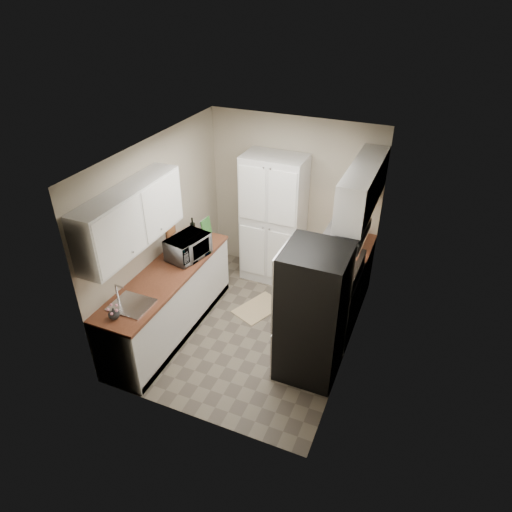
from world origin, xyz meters
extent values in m
plane|color=#665B4C|center=(0.00, 0.00, 0.00)|extent=(3.20, 3.20, 0.00)
cube|color=#BBB197|center=(0.00, 1.60, 1.25)|extent=(2.60, 0.04, 2.50)
cube|color=#BBB197|center=(0.00, -1.60, 1.25)|extent=(2.60, 0.04, 2.50)
cube|color=#BBB197|center=(-1.30, 0.00, 1.25)|extent=(0.04, 3.20, 2.50)
cube|color=#BBB197|center=(1.30, 0.00, 1.25)|extent=(0.04, 3.20, 2.50)
cube|color=silver|center=(0.00, 0.00, 2.50)|extent=(2.60, 3.20, 0.04)
cube|color=silver|center=(-1.13, -0.75, 1.83)|extent=(0.33, 1.60, 0.70)
cube|color=silver|center=(1.13, 0.82, 1.89)|extent=(0.33, 1.55, 0.58)
cube|color=#99999E|center=(1.07, 0.39, 1.52)|extent=(0.45, 0.76, 0.13)
cube|color=#B7B7BC|center=(-0.99, -1.15, 0.93)|extent=(0.45, 0.40, 0.02)
cube|color=brown|center=(-1.29, 0.20, 1.18)|extent=(0.02, 0.22, 0.22)
cube|color=silver|center=(-0.20, 1.32, 1.00)|extent=(0.90, 0.55, 2.00)
cube|color=silver|center=(-0.99, -0.43, 0.44)|extent=(0.60, 2.30, 0.88)
cube|color=brown|center=(-0.99, -0.43, 0.90)|extent=(0.63, 2.33, 0.04)
cube|color=silver|center=(0.99, 1.19, 0.44)|extent=(0.60, 0.80, 0.88)
cube|color=brown|center=(0.99, 1.19, 0.90)|extent=(0.63, 0.83, 0.04)
cube|color=#B7B7BC|center=(0.97, 0.39, 0.45)|extent=(0.64, 0.76, 0.90)
cube|color=black|center=(0.97, 0.39, 0.92)|extent=(0.66, 0.78, 0.03)
cube|color=black|center=(1.26, 0.39, 1.02)|extent=(0.06, 0.76, 0.22)
cube|color=#E5A094|center=(0.60, 0.25, 0.55)|extent=(0.01, 0.16, 0.42)
cube|color=beige|center=(0.60, 0.49, 0.55)|extent=(0.01, 0.16, 0.42)
cube|color=#B7B7BC|center=(0.94, -0.41, 0.85)|extent=(0.70, 0.72, 1.70)
imported|color=#ADAEB2|center=(-0.91, 0.01, 1.07)|extent=(0.49, 0.62, 0.31)
cylinder|color=black|center=(-1.11, 0.50, 1.06)|extent=(0.07, 0.07, 0.29)
imported|color=white|center=(-1.03, -1.41, 0.99)|extent=(0.15, 0.15, 0.13)
cube|color=#347C30|center=(-0.97, 0.63, 1.05)|extent=(0.03, 0.21, 0.27)
cube|color=silver|center=(0.98, 1.15, 1.04)|extent=(0.38, 0.45, 0.23)
cube|color=tan|center=(-0.07, 0.44, 0.01)|extent=(0.68, 0.82, 0.01)
camera|label=1|loc=(1.92, -4.39, 4.16)|focal=32.00mm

